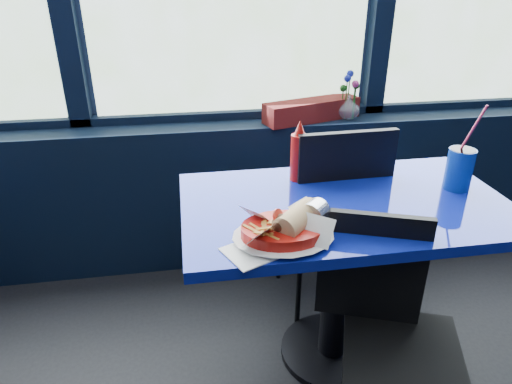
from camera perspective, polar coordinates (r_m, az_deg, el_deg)
name	(u,v)px	position (r m, az deg, el deg)	size (l,w,h in m)	color
window_sill	(237,191)	(2.56, -2.41, 0.13)	(5.00, 0.26, 0.80)	black
near_table	(342,243)	(1.80, 10.67, -6.32)	(1.20, 0.70, 0.75)	black
chair_near_front	(389,320)	(1.62, 16.24, -15.14)	(0.48, 0.48, 0.82)	black
chair_near_back	(333,209)	(2.09, 9.64, -2.08)	(0.44, 0.45, 0.95)	black
planter_box	(312,110)	(2.45, 6.98, 10.13)	(0.53, 0.13, 0.11)	maroon
flower_vase	(349,104)	(2.50, 11.52, 10.68)	(0.13, 0.13, 0.25)	silver
food_basket	(285,229)	(1.43, 3.70, -4.59)	(0.35, 0.35, 0.10)	#AC110B
ketchup_bottle	(299,154)	(1.82, 5.38, 4.76)	(0.07, 0.07, 0.25)	#AC110B
soda_cup	(459,168)	(1.91, 24.08, 2.75)	(0.10, 0.10, 0.34)	#0D3699
napkin	(251,253)	(1.38, -0.64, -7.57)	(0.14, 0.14, 0.00)	white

